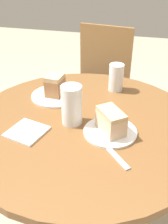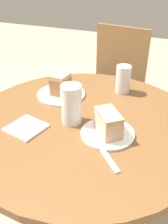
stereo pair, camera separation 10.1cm
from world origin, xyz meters
name	(u,v)px [view 2 (the right image)]	position (x,y,z in m)	size (l,w,h in m)	color
table	(84,153)	(0.00, 0.00, 0.59)	(0.93, 0.93, 0.76)	brown
chair	(111,91)	(-0.11, 0.82, 0.47)	(0.47, 0.52, 0.89)	olive
plate_near	(108,133)	(0.11, -0.05, 0.76)	(0.20, 0.20, 0.01)	white
plate_far	(61,94)	(-0.18, 0.16, 0.76)	(0.22, 0.22, 0.01)	white
cake_slice_near	(108,123)	(0.11, -0.05, 0.81)	(0.13, 0.13, 0.08)	beige
cake_slice_far	(61,84)	(-0.18, 0.16, 0.81)	(0.08, 0.09, 0.10)	#9E6B42
glass_lemonade	(123,81)	(0.08, 0.30, 0.81)	(0.07, 0.07, 0.13)	silver
glass_water	(71,106)	(-0.04, -0.02, 0.83)	(0.08, 0.08, 0.16)	silver
napkin_stack	(26,128)	(-0.18, -0.13, 0.76)	(0.15, 0.15, 0.01)	white
fork	(107,156)	(0.15, -0.17, 0.76)	(0.12, 0.13, 0.00)	silver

